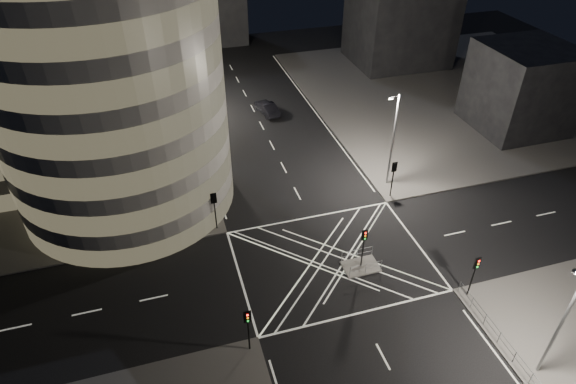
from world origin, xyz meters
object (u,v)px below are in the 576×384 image
object	(u,v)px
traffic_signal_fr	(394,173)
traffic_signal_fl	(214,204)
street_lamp_right_near	(563,318)
traffic_signal_nr	(475,269)
sedan	(267,108)
street_lamp_left_far	(176,77)
street_lamp_right_far	(393,138)
central_island	(361,266)
street_lamp_left_near	(196,151)
traffic_signal_island	(364,241)
traffic_signal_nl	(248,323)

from	to	relation	value
traffic_signal_fr	traffic_signal_fl	bearing A→B (deg)	180.00
traffic_signal_fl	street_lamp_right_near	size ratio (longest dim) A/B	0.40
traffic_signal_nr	sedan	world-z (taller)	traffic_signal_nr
traffic_signal_fl	street_lamp_left_far	size ratio (longest dim) A/B	0.40
street_lamp_left_far	street_lamp_right_far	distance (m)	28.23
central_island	street_lamp_right_far	bearing A→B (deg)	54.70
street_lamp_left_near	sedan	distance (m)	20.01
sedan	street_lamp_left_near	bearing A→B (deg)	45.30
traffic_signal_island	traffic_signal_nl	bearing A→B (deg)	-153.86
traffic_signal_nl	street_lamp_right_near	bearing A→B (deg)	-21.55
traffic_signal_fl	traffic_signal_nr	size ratio (longest dim) A/B	1.00
sedan	street_lamp_right_far	bearing A→B (deg)	102.13
street_lamp_right_far	street_lamp_left_far	bearing A→B (deg)	131.94
traffic_signal_fl	street_lamp_right_far	distance (m)	18.55
traffic_signal_nr	street_lamp_right_far	world-z (taller)	street_lamp_right_far
street_lamp_right_near	street_lamp_right_far	bearing A→B (deg)	90.00
street_lamp_right_far	sedan	distance (m)	21.20
street_lamp_right_far	traffic_signal_island	bearing A→B (deg)	-125.30
traffic_signal_nl	traffic_signal_island	xyz separation A→B (m)	(10.80, 5.30, 0.00)
street_lamp_right_far	sedan	size ratio (longest dim) A/B	2.09
traffic_signal_nl	street_lamp_left_near	bearing A→B (deg)	91.94
traffic_signal_fl	sedan	world-z (taller)	traffic_signal_fl
street_lamp_left_far	street_lamp_right_far	bearing A→B (deg)	-48.06
traffic_signal_island	traffic_signal_nr	bearing A→B (deg)	-37.93
traffic_signal_nl	street_lamp_right_near	xyz separation A→B (m)	(18.24, -7.20, 2.63)
traffic_signal_nr	street_lamp_right_near	world-z (taller)	street_lamp_right_near
central_island	sedan	bearing A→B (deg)	90.97
traffic_signal_nl	central_island	bearing A→B (deg)	26.14
central_island	sedan	distance (m)	29.58
traffic_signal_fr	sedan	xyz separation A→B (m)	(-7.30, 21.27, -2.12)
street_lamp_left_far	central_island	bearing A→B (deg)	-70.05
traffic_signal_fr	street_lamp_right_far	distance (m)	3.48
central_island	street_lamp_left_near	xyz separation A→B (m)	(-11.44, 13.50, 5.47)
street_lamp_left_near	sedan	bearing A→B (deg)	55.77
central_island	street_lamp_left_near	world-z (taller)	street_lamp_left_near
traffic_signal_fr	street_lamp_right_far	size ratio (longest dim) A/B	0.40
traffic_signal_nl	street_lamp_left_far	world-z (taller)	street_lamp_left_far
traffic_signal_nr	street_lamp_left_far	distance (m)	41.15
traffic_signal_nl	street_lamp_left_near	size ratio (longest dim) A/B	0.40
street_lamp_left_near	traffic_signal_fl	bearing A→B (deg)	-83.03
street_lamp_left_near	street_lamp_right_near	distance (m)	32.13
central_island	traffic_signal_nr	bearing A→B (deg)	-37.93
traffic_signal_nl	street_lamp_left_far	size ratio (longest dim) A/B	0.40
street_lamp_right_far	central_island	bearing A→B (deg)	-125.30
traffic_signal_nl	street_lamp_left_near	world-z (taller)	street_lamp_left_near
traffic_signal_fl	traffic_signal_fr	distance (m)	17.60
street_lamp_left_far	sedan	xyz separation A→B (m)	(10.94, -1.93, -4.75)
traffic_signal_island	street_lamp_left_far	distance (m)	33.61
central_island	traffic_signal_nl	world-z (taller)	traffic_signal_nl
street_lamp_right_far	traffic_signal_fl	bearing A→B (deg)	-173.12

